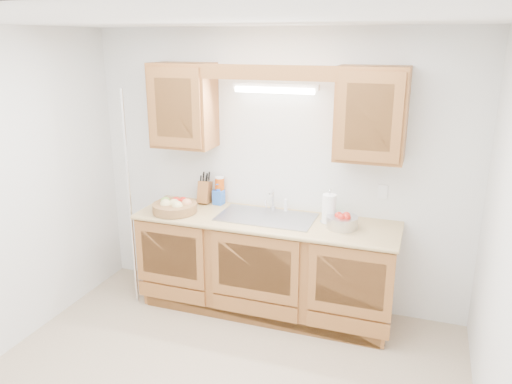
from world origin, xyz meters
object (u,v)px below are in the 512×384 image
at_px(fruit_basket, 175,206).
at_px(apple_bowl, 342,221).
at_px(knife_block, 205,192).
at_px(paper_towel, 329,209).

bearing_deg(fruit_basket, apple_bowl, 4.06).
distance_m(knife_block, paper_towel, 1.23).
height_order(fruit_basket, paper_towel, paper_towel).
bearing_deg(paper_towel, apple_bowl, -31.59).
relative_size(paper_towel, apple_bowl, 1.04).
height_order(paper_towel, apple_bowl, paper_towel).
height_order(fruit_basket, apple_bowl, apple_bowl).
relative_size(knife_block, apple_bowl, 1.07).
bearing_deg(apple_bowl, paper_towel, 148.41).
distance_m(fruit_basket, paper_towel, 1.38).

